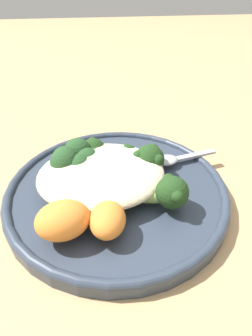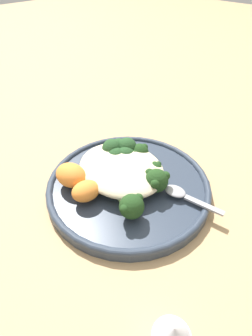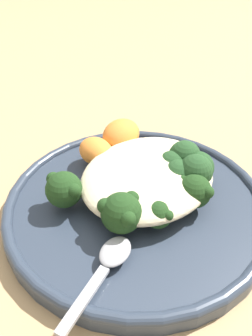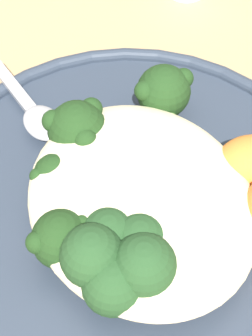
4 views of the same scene
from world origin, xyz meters
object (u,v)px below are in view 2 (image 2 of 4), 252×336
kale_tuft (120,151)px  broccoli_stalk_0 (127,201)px  sweet_potato_chunk_0 (71,175)px  sweet_potato_chunk_1 (86,191)px  quinoa_mound (121,168)px  broccoli_stalk_2 (141,173)px  broccoli_stalk_3 (133,159)px  plate (129,185)px  broccoli_stalk_1 (151,181)px  spoon (181,194)px

kale_tuft → broccoli_stalk_0: bearing=-38.9°
sweet_potato_chunk_0 → broccoli_stalk_0: bearing=14.3°
broccoli_stalk_0 → sweet_potato_chunk_0: size_ratio=1.89×
sweet_potato_chunk_1 → kale_tuft: kale_tuft is taller
quinoa_mound → broccoli_stalk_0: bearing=-37.6°
broccoli_stalk_2 → sweet_potato_chunk_1: size_ratio=2.43×
broccoli_stalk_3 → broccoli_stalk_2: bearing=-121.6°
broccoli_stalk_3 → sweet_potato_chunk_0: bearing=151.5°
broccoli_stalk_0 → sweet_potato_chunk_0: (-0.11, -0.03, 0.00)m
plate → broccoli_stalk_1: size_ratio=2.79×
broccoli_stalk_0 → broccoli_stalk_2: size_ratio=0.92×
broccoli_stalk_2 → broccoli_stalk_3: size_ratio=0.99×
sweet_potato_chunk_0 → plate: bearing=48.0°
broccoli_stalk_2 → broccoli_stalk_1: bearing=-75.9°
quinoa_mound → plate: bearing=-2.8°
broccoli_stalk_3 → kale_tuft: bearing=94.6°
broccoli_stalk_1 → broccoli_stalk_3: 0.07m
broccoli_stalk_0 → spoon: 0.09m
plate → broccoli_stalk_3: size_ratio=2.49×
broccoli_stalk_1 → spoon: broccoli_stalk_1 is taller
sweet_potato_chunk_1 → spoon: bearing=46.3°
plate → quinoa_mound: size_ratio=1.80×
plate → broccoli_stalk_3: bearing=124.0°
broccoli_stalk_2 → sweet_potato_chunk_1: (-0.03, -0.10, 0.00)m
broccoli_stalk_2 → sweet_potato_chunk_0: (-0.08, -0.09, 0.01)m
broccoli_stalk_0 → broccoli_stalk_1: bearing=111.8°
plate → broccoli_stalk_1: (0.04, 0.01, 0.03)m
quinoa_mound → broccoli_stalk_0: broccoli_stalk_0 is taller
plate → spoon: spoon is taller
kale_tuft → broccoli_stalk_1: bearing=-10.4°
spoon → plate: bearing=-168.2°
broccoli_stalk_2 → sweet_potato_chunk_1: bearing=-168.3°
sweet_potato_chunk_1 → kale_tuft: size_ratio=0.72×
kale_tuft → spoon: size_ratio=0.64×
sweet_potato_chunk_1 → kale_tuft: bearing=106.3°
broccoli_stalk_3 → plate: bearing=-153.4°
broccoli_stalk_2 → spoon: broccoli_stalk_2 is taller
spoon → broccoli_stalk_1: bearing=-164.6°
broccoli_stalk_2 → spoon: (0.08, 0.01, -0.01)m
broccoli_stalk_3 → sweet_potato_chunk_0: size_ratio=2.07×
spoon → sweet_potato_chunk_0: bearing=-154.9°
broccoli_stalk_3 → sweet_potato_chunk_1: bearing=173.9°
quinoa_mound → broccoli_stalk_3: bearing=96.3°
plate → broccoli_stalk_2: size_ratio=2.51×
plate → broccoli_stalk_2: broccoli_stalk_2 is taller
sweet_potato_chunk_0 → spoon: (0.15, 0.11, -0.02)m
broccoli_stalk_1 → broccoli_stalk_2: size_ratio=0.90×
broccoli_stalk_1 → broccoli_stalk_3: bearing=126.0°
broccoli_stalk_3 → broccoli_stalk_0: bearing=-148.9°
plate → broccoli_stalk_1: 0.05m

